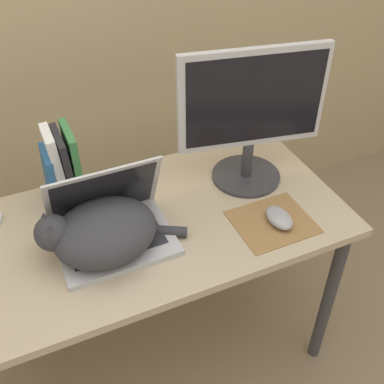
{
  "coord_description": "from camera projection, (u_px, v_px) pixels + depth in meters",
  "views": [
    {
      "loc": [
        -0.32,
        -0.74,
        1.73
      ],
      "look_at": [
        0.13,
        0.28,
        0.81
      ],
      "focal_mm": 45.0,
      "sensor_mm": 36.0,
      "label": 1
    }
  ],
  "objects": [
    {
      "name": "computer_mouse",
      "position": [
        279.0,
        218.0,
        1.47
      ],
      "size": [
        0.07,
        0.11,
        0.04
      ],
      "color": "#99999E",
      "rests_on": "mousepad"
    },
    {
      "name": "cat",
      "position": [
        101.0,
        232.0,
        1.35
      ],
      "size": [
        0.43,
        0.28,
        0.16
      ],
      "color": "#333338",
      "rests_on": "desk"
    },
    {
      "name": "book_row",
      "position": [
        63.0,
        168.0,
        1.5
      ],
      "size": [
        0.11,
        0.15,
        0.26
      ],
      "color": "#285B93",
      "rests_on": "desk"
    },
    {
      "name": "desk",
      "position": [
        151.0,
        241.0,
        1.54
      ],
      "size": [
        1.22,
        0.62,
        0.71
      ],
      "color": "tan",
      "rests_on": "ground_plane"
    },
    {
      "name": "laptop",
      "position": [
        112.0,
        226.0,
        1.4
      ],
      "size": [
        0.33,
        0.26,
        0.25
      ],
      "color": "#B7B7BC",
      "rests_on": "desk"
    },
    {
      "name": "mousepad",
      "position": [
        272.0,
        222.0,
        1.49
      ],
      "size": [
        0.24,
        0.21,
        0.0
      ],
      "color": "olive",
      "rests_on": "desk"
    },
    {
      "name": "external_monitor",
      "position": [
        252.0,
        114.0,
        1.5
      ],
      "size": [
        0.47,
        0.23,
        0.47
      ],
      "color": "#333338",
      "rests_on": "desk"
    }
  ]
}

